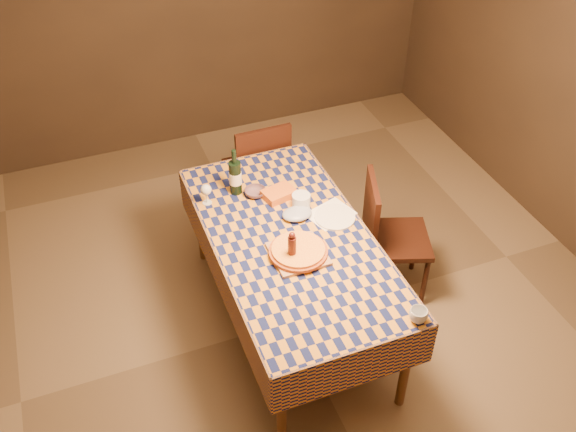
# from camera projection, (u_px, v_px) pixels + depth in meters

# --- Properties ---
(room) EXTENTS (5.00, 5.10, 2.70)m
(room) POSITION_uv_depth(u_px,v_px,m) (291.00, 159.00, 3.50)
(room) COLOR brown
(room) RESTS_ON ground
(dining_table) EXTENTS (0.94, 1.84, 0.77)m
(dining_table) POSITION_uv_depth(u_px,v_px,m) (291.00, 247.00, 3.92)
(dining_table) COLOR brown
(dining_table) RESTS_ON ground
(cutting_board) EXTENTS (0.31, 0.31, 0.02)m
(cutting_board) POSITION_uv_depth(u_px,v_px,m) (298.00, 254.00, 3.75)
(cutting_board) COLOR #B17B53
(cutting_board) RESTS_ON dining_table
(pizza) EXTENTS (0.43, 0.43, 0.03)m
(pizza) POSITION_uv_depth(u_px,v_px,m) (298.00, 251.00, 3.73)
(pizza) COLOR #A2461B
(pizza) RESTS_ON cutting_board
(pepper_mill) EXTENTS (0.06, 0.06, 0.21)m
(pepper_mill) POSITION_uv_depth(u_px,v_px,m) (292.00, 247.00, 3.66)
(pepper_mill) COLOR #461510
(pepper_mill) RESTS_ON dining_table
(bowl) EXTENTS (0.16, 0.16, 0.04)m
(bowl) POSITION_uv_depth(u_px,v_px,m) (255.00, 192.00, 4.18)
(bowl) COLOR #5A404C
(bowl) RESTS_ON dining_table
(wine_glass) EXTENTS (0.08, 0.08, 0.14)m
(wine_glass) POSITION_uv_depth(u_px,v_px,m) (206.00, 190.00, 4.06)
(wine_glass) COLOR silver
(wine_glass) RESTS_ON dining_table
(wine_bottle) EXTENTS (0.09, 0.09, 0.33)m
(wine_bottle) POSITION_uv_depth(u_px,v_px,m) (235.00, 177.00, 4.14)
(wine_bottle) COLOR black
(wine_bottle) RESTS_ON dining_table
(deli_tub) EXTENTS (0.13, 0.13, 0.10)m
(deli_tub) POSITION_uv_depth(u_px,v_px,m) (301.00, 201.00, 4.07)
(deli_tub) COLOR silver
(deli_tub) RESTS_ON dining_table
(takeout_container) EXTENTS (0.23, 0.19, 0.05)m
(takeout_container) POSITION_uv_depth(u_px,v_px,m) (279.00, 194.00, 4.16)
(takeout_container) COLOR #D2621B
(takeout_container) RESTS_ON dining_table
(white_plate) EXTENTS (0.33, 0.33, 0.01)m
(white_plate) POSITION_uv_depth(u_px,v_px,m) (335.00, 217.00, 4.01)
(white_plate) COLOR white
(white_plate) RESTS_ON dining_table
(tumbler) EXTENTS (0.12, 0.12, 0.08)m
(tumbler) POSITION_uv_depth(u_px,v_px,m) (418.00, 315.00, 3.35)
(tumbler) COLOR silver
(tumbler) RESTS_ON dining_table
(flour_patch) EXTENTS (0.33, 0.29, 0.00)m
(flour_patch) POSITION_uv_depth(u_px,v_px,m) (330.00, 214.00, 4.04)
(flour_patch) COLOR white
(flour_patch) RESTS_ON dining_table
(flour_bag) EXTENTS (0.23, 0.20, 0.06)m
(flour_bag) POSITION_uv_depth(u_px,v_px,m) (297.00, 214.00, 4.00)
(flour_bag) COLOR #95A1BF
(flour_bag) RESTS_ON dining_table
(chair_far) EXTENTS (0.43, 0.43, 0.93)m
(chair_far) POSITION_uv_depth(u_px,v_px,m) (259.00, 168.00, 4.85)
(chair_far) COLOR black
(chair_far) RESTS_ON ground
(chair_right) EXTENTS (0.54, 0.54, 0.93)m
(chair_right) POSITION_uv_depth(u_px,v_px,m) (386.00, 232.00, 4.29)
(chair_right) COLOR black
(chair_right) RESTS_ON ground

